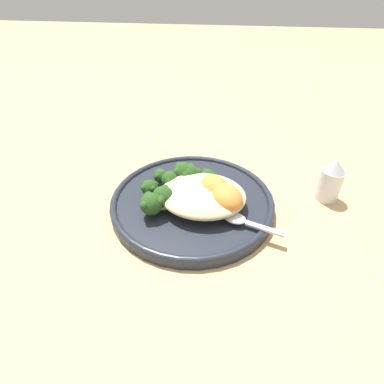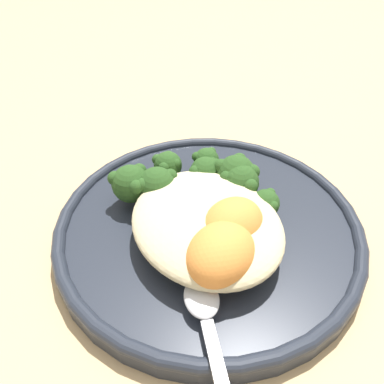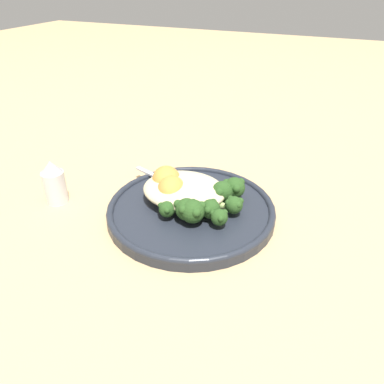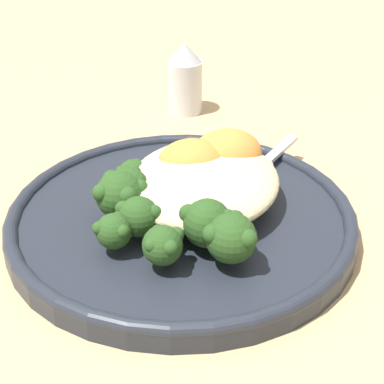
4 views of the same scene
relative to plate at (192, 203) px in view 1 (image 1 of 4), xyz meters
name	(u,v)px [view 1 (image 1 of 4)]	position (x,y,z in m)	size (l,w,h in m)	color
ground_plane	(186,206)	(0.01, 0.00, -0.01)	(4.00, 4.00, 0.00)	tan
plate	(192,203)	(0.00, 0.00, 0.00)	(0.28, 0.28, 0.02)	#232833
quinoa_mound	(202,195)	(-0.02, 0.01, 0.03)	(0.14, 0.12, 0.03)	beige
broccoli_stalk_0	(206,180)	(-0.02, -0.04, 0.02)	(0.03, 0.08, 0.03)	#9EBC66
broccoli_stalk_1	(191,178)	(0.01, -0.04, 0.03)	(0.05, 0.09, 0.04)	#9EBC66
broccoli_stalk_2	(187,178)	(0.01, -0.04, 0.03)	(0.07, 0.10, 0.04)	#9EBC66
broccoli_stalk_3	(176,184)	(0.03, -0.02, 0.02)	(0.09, 0.07, 0.03)	#9EBC66
broccoli_stalk_4	(172,183)	(0.04, -0.02, 0.02)	(0.10, 0.07, 0.03)	#9EBC66
broccoli_stalk_5	(161,191)	(0.05, 0.00, 0.02)	(0.12, 0.03, 0.03)	#9EBC66
broccoli_stalk_6	(173,197)	(0.03, 0.02, 0.03)	(0.10, 0.06, 0.04)	#9EBC66
broccoli_stalk_7	(158,203)	(0.05, 0.04, 0.03)	(0.11, 0.08, 0.04)	#9EBC66
sweet_potato_chunk_0	(214,190)	(-0.04, 0.00, 0.03)	(0.06, 0.05, 0.04)	orange
sweet_potato_chunk_1	(226,198)	(-0.06, 0.02, 0.03)	(0.06, 0.05, 0.04)	orange
spoon	(241,220)	(-0.08, 0.05, 0.01)	(0.10, 0.05, 0.01)	silver
salt_shaker	(331,180)	(-0.24, -0.06, 0.03)	(0.04, 0.04, 0.08)	silver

